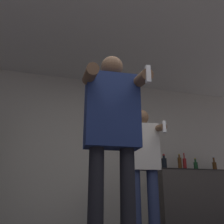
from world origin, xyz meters
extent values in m
cube|color=beige|center=(0.00, 3.01, 1.27)|extent=(7.00, 0.06, 2.55)
cube|color=silver|center=(0.00, 1.49, 2.57)|extent=(7.00, 3.50, 0.05)
cube|color=#47423D|center=(1.85, 2.69, 0.45)|extent=(1.48, 0.56, 0.90)
cube|color=#272421|center=(1.85, 2.69, 0.90)|extent=(1.51, 0.59, 0.01)
cylinder|color=#194723|center=(1.94, 2.70, 0.98)|extent=(0.07, 0.07, 0.15)
cylinder|color=#194723|center=(1.94, 2.70, 1.09)|extent=(0.03, 0.03, 0.06)
sphere|color=#B29933|center=(1.94, 2.70, 1.12)|extent=(0.03, 0.03, 0.03)
cylinder|color=black|center=(1.31, 2.70, 1.00)|extent=(0.09, 0.09, 0.19)
cylinder|color=black|center=(1.31, 2.70, 1.13)|extent=(0.04, 0.04, 0.06)
sphere|color=maroon|center=(1.31, 2.70, 1.16)|extent=(0.04, 0.04, 0.04)
cylinder|color=#563314|center=(2.34, 2.70, 0.99)|extent=(0.07, 0.07, 0.16)
cylinder|color=#563314|center=(2.34, 2.70, 1.12)|extent=(0.03, 0.03, 0.09)
sphere|color=silver|center=(2.34, 2.70, 1.16)|extent=(0.04, 0.04, 0.04)
cylinder|color=maroon|center=(1.72, 2.70, 1.01)|extent=(0.06, 0.06, 0.21)
cylinder|color=maroon|center=(1.72, 2.70, 1.16)|extent=(0.02, 0.02, 0.09)
sphere|color=maroon|center=(1.72, 2.70, 1.20)|extent=(0.02, 0.02, 0.02)
cylinder|color=#563314|center=(1.62, 2.70, 1.02)|extent=(0.07, 0.07, 0.22)
cylinder|color=#563314|center=(1.62, 2.70, 1.15)|extent=(0.03, 0.03, 0.06)
sphere|color=#B29933|center=(1.62, 2.70, 1.18)|extent=(0.03, 0.03, 0.03)
cylinder|color=black|center=(-0.37, 0.65, 0.42)|extent=(0.12, 0.12, 0.84)
cylinder|color=black|center=(-0.12, 0.63, 0.42)|extent=(0.12, 0.12, 0.84)
cube|color=navy|center=(-0.25, 0.64, 1.16)|extent=(0.46, 0.23, 0.63)
sphere|color=brown|center=(-0.25, 0.64, 1.57)|extent=(0.20, 0.20, 0.20)
cylinder|color=brown|center=(-0.47, 0.50, 1.40)|extent=(0.12, 0.33, 0.15)
cylinder|color=brown|center=(-0.04, 0.47, 1.40)|extent=(0.12, 0.33, 0.15)
cube|color=white|center=(-0.05, 0.32, 1.37)|extent=(0.04, 0.04, 0.14)
cylinder|color=navy|center=(0.34, 1.66, 0.39)|extent=(0.14, 0.14, 0.78)
cylinder|color=navy|center=(0.56, 1.62, 0.39)|extent=(0.14, 0.14, 0.78)
cube|color=beige|center=(0.45, 1.64, 1.07)|extent=(0.43, 0.26, 0.58)
sphere|color=brown|center=(0.45, 1.64, 1.46)|extent=(0.20, 0.20, 0.20)
cylinder|color=brown|center=(0.23, 1.51, 1.28)|extent=(0.13, 0.34, 0.13)
cylinder|color=brown|center=(0.61, 1.45, 1.28)|extent=(0.13, 0.34, 0.13)
cube|color=white|center=(0.59, 1.29, 1.25)|extent=(0.04, 0.04, 0.14)
camera|label=1|loc=(-0.80, -1.26, 0.48)|focal=40.00mm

